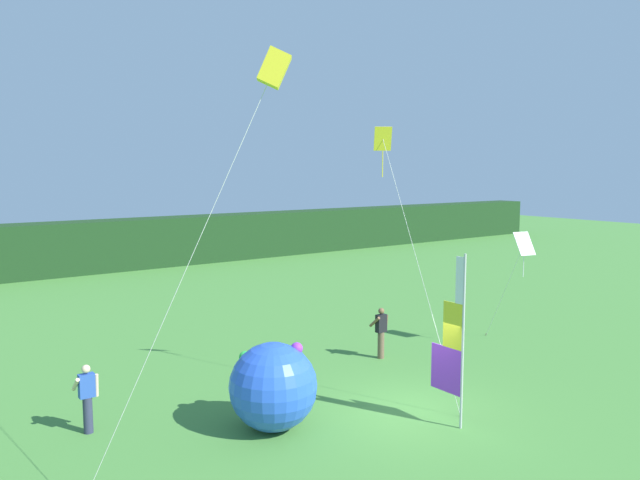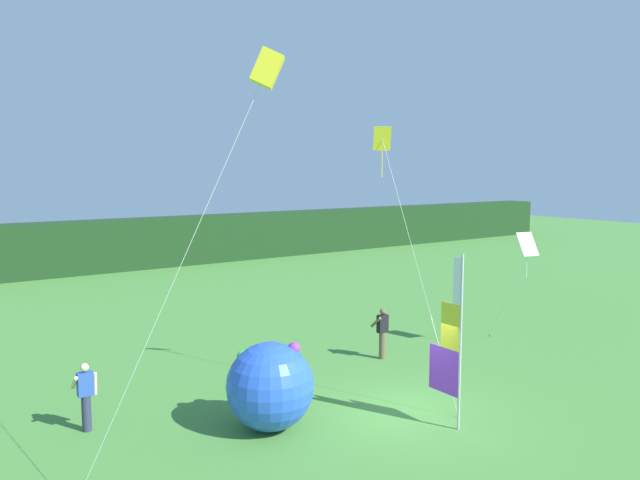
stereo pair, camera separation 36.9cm
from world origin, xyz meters
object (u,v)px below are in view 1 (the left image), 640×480
object	(u,v)px
inflatable_balloon	(273,386)
banner_flag	(453,343)
kite_yellow_box_0	(273,71)
kite_yellow_diamond_1	(389,161)
kite_white_diamond_2	(523,248)
person_mid_field	(381,331)
person_near_banner	(87,397)

from	to	relation	value
inflatable_balloon	banner_flag	bearing A→B (deg)	-32.16
banner_flag	kite_yellow_box_0	xyz separation A→B (m)	(-5.05, -0.00, 5.97)
inflatable_balloon	kite_yellow_diamond_1	world-z (taller)	kite_yellow_diamond_1
banner_flag	kite_white_diamond_2	distance (m)	7.50
person_mid_field	banner_flag	bearing A→B (deg)	-113.04
kite_yellow_diamond_1	kite_white_diamond_2	distance (m)	7.23
person_mid_field	person_near_banner	bearing A→B (deg)	-178.24
inflatable_balloon	kite_white_diamond_2	distance (m)	10.73
banner_flag	kite_yellow_diamond_1	world-z (taller)	kite_yellow_diamond_1
person_mid_field	kite_yellow_diamond_1	distance (m)	6.41
person_near_banner	kite_yellow_box_0	bearing A→B (deg)	-63.94
banner_flag	inflatable_balloon	world-z (taller)	banner_flag
person_near_banner	kite_yellow_diamond_1	distance (m)	9.57
inflatable_balloon	person_mid_field	bearing A→B (deg)	24.82
banner_flag	kite_yellow_box_0	distance (m)	7.82
person_mid_field	kite_yellow_diamond_1	xyz separation A→B (m)	(-2.03, -2.50, 5.54)
banner_flag	kite_yellow_box_0	bearing A→B (deg)	-179.98
kite_yellow_diamond_1	person_near_banner	bearing A→B (deg)	163.51
banner_flag	kite_yellow_diamond_1	size ratio (longest dim) A/B	0.58
kite_yellow_box_0	kite_white_diamond_2	distance (m)	12.92
inflatable_balloon	kite_white_diamond_2	size ratio (longest dim) A/B	0.53
banner_flag	person_mid_field	bearing A→B (deg)	66.96
inflatable_balloon	kite_yellow_diamond_1	xyz separation A→B (m)	(3.80, 0.19, 5.38)
person_near_banner	kite_yellow_box_0	size ratio (longest dim) A/B	0.20
kite_yellow_box_0	kite_yellow_diamond_1	distance (m)	5.95
person_near_banner	kite_yellow_box_0	distance (m)	8.86
person_near_banner	person_mid_field	bearing A→B (deg)	1.76
person_mid_field	kite_yellow_box_0	bearing A→B (deg)	-145.07
person_mid_field	kite_white_diamond_2	world-z (taller)	kite_white_diamond_2
banner_flag	person_near_banner	xyz separation A→B (m)	(-7.36, 4.73, -1.15)
person_near_banner	banner_flag	bearing A→B (deg)	-32.69
kite_yellow_box_0	kite_yellow_diamond_1	xyz separation A→B (m)	(5.16, 2.52, -1.57)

